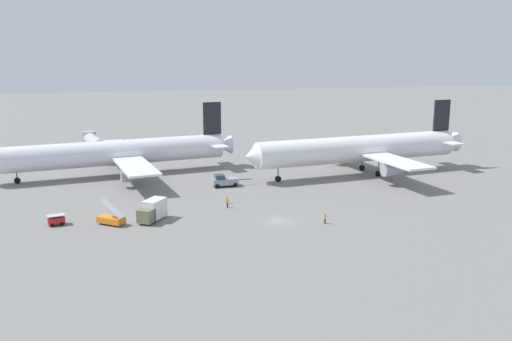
{
  "coord_description": "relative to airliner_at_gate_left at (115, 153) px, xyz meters",
  "views": [
    {
      "loc": [
        -23.86,
        -84.55,
        27.86
      ],
      "look_at": [
        0.92,
        21.36,
        4.0
      ],
      "focal_mm": 38.87,
      "sensor_mm": 36.0,
      "label": 1
    }
  ],
  "objects": [
    {
      "name": "ground_crew_ramp_agent_by_cones",
      "position": [
        20.1,
        -29.02,
        -4.22
      ],
      "size": [
        0.48,
        0.36,
        1.62
      ],
      "color": "#4C4C51",
      "rests_on": "ground"
    },
    {
      "name": "jet_bridge",
      "position": [
        -6.05,
        22.45,
        -0.56
      ],
      "size": [
        6.88,
        16.06,
        6.29
      ],
      "color": "#B7B7BC",
      "rests_on": "ground"
    },
    {
      "name": "gse_baggage_cart_trailing",
      "position": [
        -9.01,
        -35.32,
        -4.2
      ],
      "size": [
        3.03,
        2.18,
        1.71
      ],
      "color": "red",
      "rests_on": "ground"
    },
    {
      "name": "gse_catering_truck_tall",
      "position": [
        6.31,
        -36.49,
        -3.31
      ],
      "size": [
        5.28,
        6.17,
        3.5
      ],
      "color": "#666B4C",
      "rests_on": "ground"
    },
    {
      "name": "pushback_tug",
      "position": [
        21.95,
        -15.86,
        -3.85
      ],
      "size": [
        8.52,
        3.26,
        2.87
      ],
      "color": "gray",
      "rests_on": "ground"
    },
    {
      "name": "airliner_being_pushed",
      "position": [
        53.65,
        -11.82,
        0.78
      ],
      "size": [
        54.39,
        40.78,
        16.22
      ],
      "color": "white",
      "rests_on": "ground"
    },
    {
      "name": "ground_crew_wing_walker_right",
      "position": [
        33.63,
        -44.47,
        -4.24
      ],
      "size": [
        0.36,
        0.36,
        1.59
      ],
      "color": "#2D3351",
      "rests_on": "ground"
    },
    {
      "name": "ground_plane",
      "position": [
        26.81,
        -41.57,
        -5.07
      ],
      "size": [
        600.0,
        600.0,
        0.0
      ],
      "primitive_type": "plane",
      "color": "slate"
    },
    {
      "name": "gse_stair_truck_yellow",
      "position": [
        -0.34,
        -37.04,
        -4.04
      ],
      "size": [
        4.77,
        4.37,
        4.06
      ],
      "color": "orange",
      "rests_on": "ground"
    },
    {
      "name": "airliner_at_gate_left",
      "position": [
        0.0,
        0.0,
        0.0
      ],
      "size": [
        55.89,
        45.72,
        15.66
      ],
      "color": "silver",
      "rests_on": "ground"
    },
    {
      "name": "ground_crew_marshaller_foreground",
      "position": [
        19.78,
        -31.74,
        -4.19
      ],
      "size": [
        0.36,
        0.47,
        1.69
      ],
      "color": "black",
      "rests_on": "ground"
    }
  ]
}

